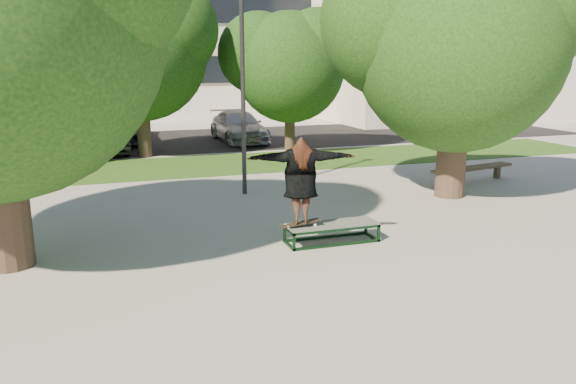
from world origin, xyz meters
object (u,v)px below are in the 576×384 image
object	(u,v)px
bench	(472,169)
car_dark	(109,136)
lamppost	(243,73)
grind_box	(332,233)
car_grey	(112,124)
car_silver_b	(239,127)
tree_right	(455,34)

from	to	relation	value
bench	car_dark	size ratio (longest dim) A/B	0.74
lamppost	car_dark	xyz separation A→B (m)	(-3.20, 8.50, -2.49)
lamppost	bench	bearing A→B (deg)	-5.85
grind_box	bench	size ratio (longest dim) A/B	0.60
bench	car_grey	distance (m)	15.57
bench	car_grey	world-z (taller)	car_grey
lamppost	car_dark	distance (m)	9.42
grind_box	car_grey	world-z (taller)	car_grey
car_grey	car_silver_b	bearing A→B (deg)	-15.15
lamppost	car_silver_b	distance (m)	10.51
grind_box	lamppost	bearing A→B (deg)	97.12
tree_right	car_dark	size ratio (longest dim) A/B	1.62
tree_right	grind_box	bearing A→B (deg)	-148.58
car_dark	car_grey	bearing A→B (deg)	86.25
lamppost	bench	world-z (taller)	lamppost
car_silver_b	car_dark	bearing A→B (deg)	-167.23
lamppost	bench	distance (m)	7.26
bench	car_dark	bearing A→B (deg)	125.53
tree_right	lamppost	world-z (taller)	tree_right
tree_right	car_silver_b	bearing A→B (deg)	102.48
car_grey	car_dark	bearing A→B (deg)	-92.71
lamppost	car_silver_b	bearing A→B (deg)	77.03
car_silver_b	tree_right	bearing A→B (deg)	-79.53
grind_box	car_silver_b	bearing A→B (deg)	83.24
tree_right	grind_box	distance (m)	6.42
lamppost	car_silver_b	world-z (taller)	lamppost
tree_right	car_silver_b	xyz separation A→B (m)	(-2.63, 11.86, -3.44)
lamppost	grind_box	bearing A→B (deg)	-82.88
lamppost	car_grey	size ratio (longest dim) A/B	1.07
tree_right	bench	bearing A→B (deg)	34.95
lamppost	car_grey	bearing A→B (deg)	104.62
car_dark	grind_box	bearing A→B (deg)	-73.74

